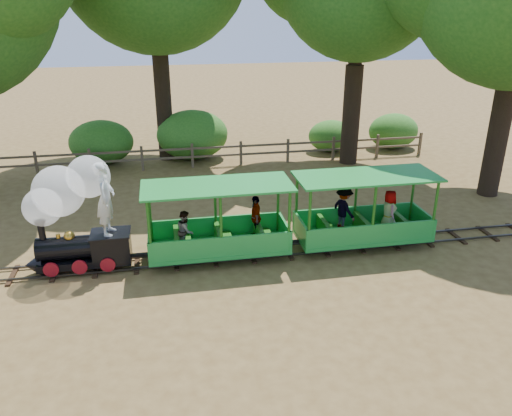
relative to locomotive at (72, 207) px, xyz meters
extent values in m
plane|color=olive|center=(4.38, -0.06, -1.70)|extent=(90.00, 90.00, 0.00)
cube|color=#3F3D3A|center=(4.38, -0.36, -1.62)|extent=(22.00, 0.05, 0.05)
cube|color=#3F3D3A|center=(4.38, 0.24, -1.62)|extent=(22.00, 0.05, 0.05)
cube|color=#382314|center=(4.38, -0.06, -1.67)|extent=(0.12, 1.00, 0.05)
cube|color=#382314|center=(-0.62, -0.06, -1.67)|extent=(0.12, 1.00, 0.05)
cube|color=#382314|center=(9.38, -0.06, -1.67)|extent=(0.12, 1.00, 0.05)
cube|color=black|center=(0.15, -0.06, -1.41)|extent=(2.25, 0.72, 0.18)
cylinder|color=black|center=(-0.20, -0.06, -1.04)|extent=(1.43, 0.57, 0.57)
cylinder|color=black|center=(-0.77, -0.06, -0.52)|extent=(0.16, 0.16, 0.45)
sphere|color=gold|center=(-0.15, -0.06, -0.73)|extent=(0.27, 0.27, 0.27)
cylinder|color=gold|center=(-0.41, -0.06, -0.71)|extent=(0.10, 0.10, 0.10)
cube|color=black|center=(0.82, -0.06, -1.04)|extent=(0.92, 0.72, 0.56)
cube|color=black|center=(0.82, -0.06, -0.74)|extent=(0.97, 0.78, 0.04)
cone|color=black|center=(-1.07, -0.06, -1.43)|extent=(0.46, 0.65, 0.65)
cylinder|color=gold|center=(-0.95, -0.06, -0.93)|extent=(0.10, 0.14, 0.14)
cylinder|color=maroon|center=(-0.61, -0.43, -1.41)|extent=(0.37, 0.06, 0.37)
cylinder|color=maroon|center=(-0.61, 0.30, -1.41)|extent=(0.37, 0.06, 0.37)
cylinder|color=maroon|center=(0.05, -0.43, -1.41)|extent=(0.37, 0.06, 0.37)
cylinder|color=maroon|center=(0.05, 0.30, -1.41)|extent=(0.37, 0.06, 0.37)
cylinder|color=maroon|center=(0.72, -0.43, -1.41)|extent=(0.37, 0.06, 0.37)
cylinder|color=maroon|center=(0.72, 0.30, -1.41)|extent=(0.37, 0.06, 0.37)
sphere|color=white|center=(-0.66, -0.01, 0.06)|extent=(0.92, 0.92, 0.92)
sphere|color=white|center=(-0.25, 0.04, 0.42)|extent=(1.23, 1.23, 1.23)
sphere|color=white|center=(0.46, 0.09, 0.72)|extent=(1.02, 1.02, 1.02)
imported|color=silver|center=(0.81, -0.10, 0.20)|extent=(0.53, 0.72, 1.83)
cube|color=green|center=(3.52, -0.06, -1.36)|extent=(3.61, 1.38, 0.11)
cube|color=#1F6316|center=(3.52, -0.06, -1.49)|extent=(3.25, 0.53, 0.15)
cube|color=green|center=(3.52, -0.71, -1.05)|extent=(3.61, 0.06, 0.53)
cube|color=green|center=(3.52, 0.58, -1.05)|extent=(3.61, 0.06, 0.53)
cube|color=green|center=(3.52, -0.06, 0.33)|extent=(3.77, 1.54, 0.05)
cylinder|color=#1F6316|center=(1.80, -0.69, -0.52)|extent=(0.07, 0.07, 1.70)
cylinder|color=#1F6316|center=(1.80, 0.56, -0.52)|extent=(0.07, 0.07, 1.70)
cylinder|color=#1F6316|center=(5.24, -0.69, -0.52)|extent=(0.07, 0.07, 1.70)
cylinder|color=#1F6316|center=(5.24, 0.56, -0.52)|extent=(0.07, 0.07, 1.70)
cube|color=#1F6316|center=(2.44, -0.06, -1.10)|extent=(0.13, 1.17, 0.42)
cube|color=#1F6316|center=(3.52, -0.06, -1.10)|extent=(0.13, 1.17, 0.42)
cube|color=#1F6316|center=(4.60, -0.06, -1.10)|extent=(0.13, 1.17, 0.42)
cylinder|color=black|center=(2.36, -0.43, -1.45)|extent=(0.30, 0.06, 0.30)
cylinder|color=black|center=(2.36, 0.30, -1.45)|extent=(0.30, 0.06, 0.30)
cylinder|color=black|center=(4.67, -0.43, -1.45)|extent=(0.30, 0.06, 0.30)
cylinder|color=black|center=(4.67, 0.30, -1.45)|extent=(0.30, 0.06, 0.30)
imported|color=gray|center=(2.67, -0.17, -0.78)|extent=(0.47, 0.57, 1.07)
imported|color=gray|center=(4.55, 0.21, -0.71)|extent=(0.36, 0.73, 1.20)
cube|color=green|center=(7.48, -0.06, -1.36)|extent=(3.61, 1.38, 0.11)
cube|color=#1F6316|center=(7.48, -0.06, -1.49)|extent=(3.25, 0.53, 0.15)
cube|color=green|center=(7.48, -0.71, -1.05)|extent=(3.61, 0.06, 0.53)
cube|color=green|center=(7.48, 0.58, -1.05)|extent=(3.61, 0.06, 0.53)
cube|color=green|center=(7.48, -0.06, 0.33)|extent=(3.77, 1.54, 0.05)
cylinder|color=#1F6316|center=(5.76, -0.69, -0.52)|extent=(0.07, 0.07, 1.70)
cylinder|color=#1F6316|center=(5.76, 0.56, -0.52)|extent=(0.07, 0.07, 1.70)
cylinder|color=#1F6316|center=(9.20, -0.69, -0.52)|extent=(0.07, 0.07, 1.70)
cylinder|color=#1F6316|center=(9.20, 0.56, -0.52)|extent=(0.07, 0.07, 1.70)
cube|color=#1F6316|center=(6.40, -0.06, -1.10)|extent=(0.13, 1.17, 0.42)
cube|color=#1F6316|center=(7.48, -0.06, -1.10)|extent=(0.13, 1.17, 0.42)
cube|color=#1F6316|center=(8.56, -0.06, -1.10)|extent=(0.13, 1.17, 0.42)
cylinder|color=black|center=(6.33, -0.43, -1.45)|extent=(0.30, 0.06, 0.30)
cylinder|color=black|center=(6.33, 0.30, -1.45)|extent=(0.30, 0.06, 0.30)
cylinder|color=black|center=(8.63, -0.43, -1.45)|extent=(0.30, 0.06, 0.30)
cylinder|color=black|center=(8.63, 0.30, -1.45)|extent=(0.30, 0.06, 0.30)
imported|color=gray|center=(7.03, 0.26, -0.68)|extent=(0.72, 0.92, 1.26)
imported|color=gray|center=(8.15, -0.17, -0.70)|extent=(0.42, 0.62, 1.23)
cylinder|color=#2D2116|center=(2.38, 9.44, 0.50)|extent=(0.66, 0.66, 4.40)
cylinder|color=#2D2116|center=(2.38, 9.44, 3.96)|extent=(0.50, 0.50, 2.52)
cylinder|color=#2D2116|center=(9.88, 7.44, 0.30)|extent=(0.72, 0.72, 4.00)
cylinder|color=#2D2116|center=(9.88, 7.44, 3.44)|extent=(0.54, 0.54, 2.28)
cylinder|color=#2D2116|center=(13.38, 2.94, 0.21)|extent=(0.68, 0.68, 3.82)
cube|color=brown|center=(-2.62, 7.94, -1.20)|extent=(0.10, 0.10, 1.00)
cube|color=brown|center=(-0.62, 7.94, -1.20)|extent=(0.10, 0.10, 1.00)
cube|color=brown|center=(1.38, 7.94, -1.20)|extent=(0.10, 0.10, 1.00)
cube|color=brown|center=(3.38, 7.94, -1.20)|extent=(0.10, 0.10, 1.00)
cube|color=brown|center=(5.38, 7.94, -1.20)|extent=(0.10, 0.10, 1.00)
cube|color=brown|center=(7.38, 7.94, -1.20)|extent=(0.10, 0.10, 1.00)
cube|color=brown|center=(9.38, 7.94, -1.20)|extent=(0.10, 0.10, 1.00)
cube|color=brown|center=(11.38, 7.94, -1.20)|extent=(0.10, 0.10, 1.00)
cube|color=brown|center=(13.38, 7.94, -1.20)|extent=(0.10, 0.10, 1.00)
cube|color=brown|center=(4.38, 7.94, -0.90)|extent=(18.00, 0.06, 0.08)
cube|color=brown|center=(4.38, 7.94, -1.25)|extent=(18.00, 0.06, 0.08)
ellipsoid|color=#2D6B1E|center=(-0.27, 9.24, -0.79)|extent=(2.62, 2.02, 1.81)
ellipsoid|color=#2D6B1E|center=(3.50, 9.24, -0.65)|extent=(3.02, 2.33, 2.09)
ellipsoid|color=#2D6B1E|center=(9.70, 9.24, -0.99)|extent=(2.04, 1.57, 1.41)
ellipsoid|color=#2D6B1E|center=(12.70, 9.24, -0.90)|extent=(2.30, 1.77, 1.59)
camera|label=1|loc=(2.30, -11.74, 4.56)|focal=35.00mm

